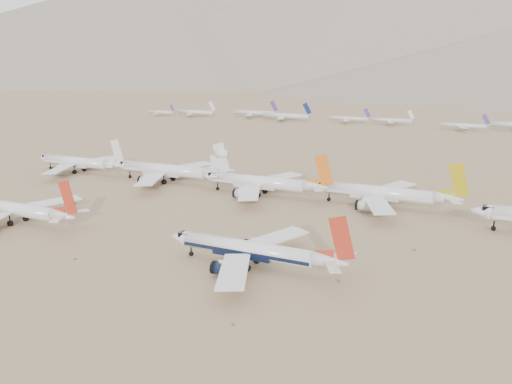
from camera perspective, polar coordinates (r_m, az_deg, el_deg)
ground at (r=131.06m, az=-1.18°, el=-8.57°), size 7000.00×7000.00×0.00m
main_airliner at (r=128.90m, az=-0.18°, el=-6.72°), size 48.52×47.40×17.12m
second_airliner at (r=181.16m, az=-25.49°, el=-1.87°), size 48.19×47.10×17.09m
row2_gold_tail at (r=188.23m, az=14.45°, el=-0.17°), size 52.88×51.72×18.83m
row2_orange_tail at (r=198.66m, az=0.83°, el=1.06°), size 53.07×51.91×18.93m
row2_white_trijet at (r=223.42m, az=-9.70°, el=2.47°), size 56.19×54.92×19.91m
row2_white_twin at (r=256.06m, az=-19.50°, el=3.20°), size 50.25×49.17×17.95m
distant_storage_row at (r=443.75m, az=19.39°, el=7.56°), size 554.30×61.97×16.20m
mountain_range at (r=1761.81m, az=26.79°, el=17.47°), size 7354.00×3024.00×470.00m
desert_scrub at (r=126.95m, az=-17.32°, el=-9.91°), size 219.83×121.67×0.63m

